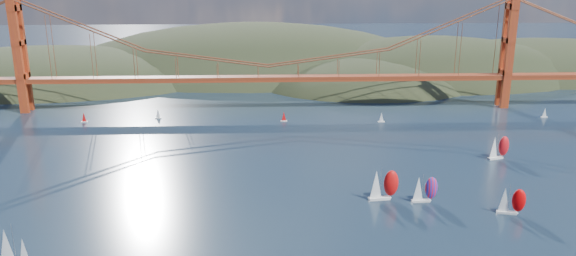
# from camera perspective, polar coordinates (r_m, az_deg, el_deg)

# --- Properties ---
(headlands) EXTENTS (725.00, 225.00, 96.00)m
(headlands) POSITION_cam_1_polar(r_m,az_deg,el_deg) (385.83, 4.61, 3.85)
(headlands) COLOR black
(headlands) RESTS_ON ground
(bridge) EXTENTS (552.00, 12.00, 55.00)m
(bridge) POSITION_cam_1_polar(r_m,az_deg,el_deg) (278.29, -2.42, 8.41)
(bridge) COLOR maroon
(bridge) RESTS_ON ground
(sloop_navy) EXTENTS (8.51, 5.00, 13.02)m
(sloop_navy) POSITION_cam_1_polar(r_m,az_deg,el_deg) (148.74, -26.24, -11.28)
(sloop_navy) COLOR black
(sloop_navy) RESTS_ON ground
(racer_0) EXTENTS (9.52, 4.44, 10.75)m
(racer_0) POSITION_cam_1_polar(r_m,az_deg,el_deg) (176.58, 9.65, -5.65)
(racer_0) COLOR silver
(racer_0) RESTS_ON ground
(racer_1) EXTENTS (7.99, 4.34, 8.96)m
(racer_1) POSITION_cam_1_polar(r_m,az_deg,el_deg) (177.23, 21.73, -6.85)
(racer_1) COLOR silver
(racer_1) RESTS_ON ground
(racer_3) EXTENTS (8.69, 5.24, 9.73)m
(racer_3) POSITION_cam_1_polar(r_m,az_deg,el_deg) (224.46, 20.62, -1.82)
(racer_3) COLOR white
(racer_3) RESTS_ON ground
(racer_rwb) EXTENTS (7.97, 3.33, 9.10)m
(racer_rwb) POSITION_cam_1_polar(r_m,az_deg,el_deg) (177.81, 13.70, -6.01)
(racer_rwb) COLOR silver
(racer_rwb) RESTS_ON ground
(distant_boat_2) EXTENTS (3.00, 2.00, 4.70)m
(distant_boat_2) POSITION_cam_1_polar(r_m,az_deg,el_deg) (275.64, -20.02, 1.02)
(distant_boat_2) COLOR silver
(distant_boat_2) RESTS_ON ground
(distant_boat_3) EXTENTS (3.00, 2.00, 4.70)m
(distant_boat_3) POSITION_cam_1_polar(r_m,az_deg,el_deg) (272.45, -13.07, 1.42)
(distant_boat_3) COLOR silver
(distant_boat_3) RESTS_ON ground
(distant_boat_4) EXTENTS (3.00, 2.00, 4.70)m
(distant_boat_4) POSITION_cam_1_polar(r_m,az_deg,el_deg) (293.93, 24.63, 1.42)
(distant_boat_4) COLOR silver
(distant_boat_4) RESTS_ON ground
(distant_boat_8) EXTENTS (3.00, 2.00, 4.70)m
(distant_boat_8) POSITION_cam_1_polar(r_m,az_deg,el_deg) (263.00, 9.47, 1.09)
(distant_boat_8) COLOR silver
(distant_boat_8) RESTS_ON ground
(distant_boat_9) EXTENTS (3.00, 2.00, 4.70)m
(distant_boat_9) POSITION_cam_1_polar(r_m,az_deg,el_deg) (260.49, -0.42, 1.17)
(distant_boat_9) COLOR silver
(distant_boat_9) RESTS_ON ground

